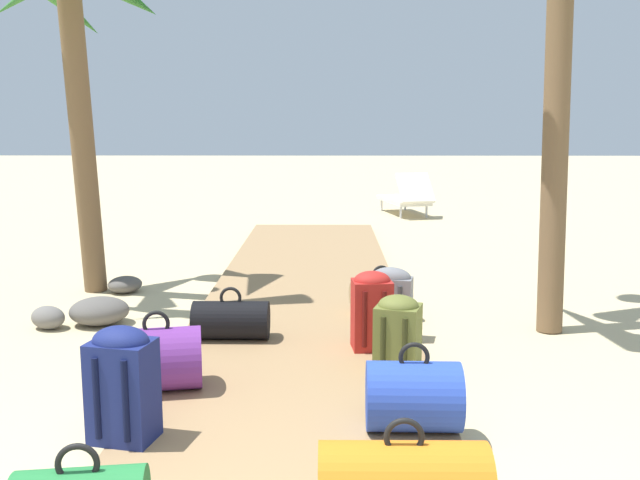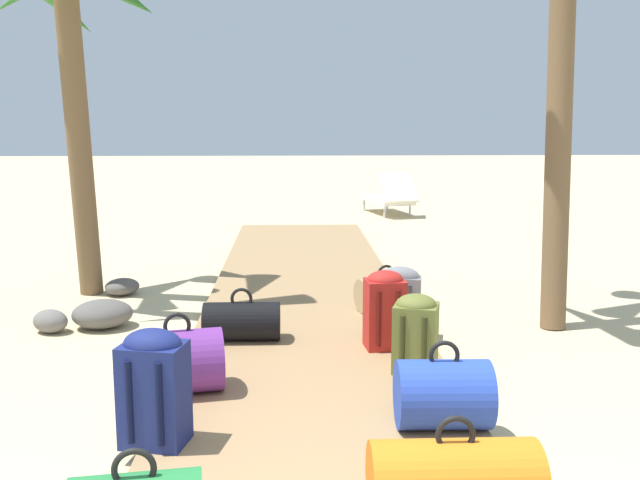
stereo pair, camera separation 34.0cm
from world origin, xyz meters
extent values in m
plane|color=#CCB789|center=(0.00, 3.80, 0.00)|extent=(60.00, 60.00, 0.00)
cube|color=#9E7A51|center=(0.00, 4.74, 0.04)|extent=(1.81, 9.49, 0.08)
torus|color=black|center=(-0.71, 0.81, 0.45)|extent=(0.17, 0.05, 0.16)
cube|color=red|center=(0.53, 3.30, 0.33)|extent=(0.30, 0.25, 0.50)
ellipsoid|color=red|center=(0.53, 3.30, 0.58)|extent=(0.28, 0.24, 0.14)
cylinder|color=#5B110F|center=(0.47, 3.18, 0.33)|extent=(0.04, 0.04, 0.40)
cylinder|color=#5B110F|center=(0.61, 3.19, 0.33)|extent=(0.04, 0.04, 0.40)
cylinder|color=black|center=(-0.51, 3.52, 0.22)|extent=(0.57, 0.29, 0.29)
torus|color=black|center=(-0.51, 3.52, 0.40)|extent=(0.16, 0.03, 0.16)
cube|color=olive|center=(0.67, 2.81, 0.30)|extent=(0.34, 0.32, 0.45)
ellipsoid|color=olive|center=(0.67, 2.81, 0.53)|extent=(0.32, 0.31, 0.14)
cylinder|color=#333516|center=(0.57, 2.71, 0.30)|extent=(0.04, 0.04, 0.36)
cylinder|color=#333516|center=(0.70, 2.67, 0.30)|extent=(0.04, 0.04, 0.36)
cylinder|color=#2847B7|center=(0.67, 1.94, 0.26)|extent=(0.50, 0.38, 0.37)
torus|color=black|center=(0.67, 1.94, 0.48)|extent=(0.16, 0.03, 0.16)
cylinder|color=tan|center=(0.67, 4.31, 0.23)|extent=(0.55, 0.43, 0.29)
torus|color=black|center=(0.67, 4.31, 0.40)|extent=(0.16, 0.07, 0.16)
torus|color=black|center=(0.52, 1.02, 0.46)|extent=(0.16, 0.02, 0.16)
cube|color=navy|center=(-0.83, 1.80, 0.34)|extent=(0.36, 0.30, 0.52)
ellipsoid|color=navy|center=(-0.83, 1.80, 0.60)|extent=(0.34, 0.28, 0.16)
cylinder|color=black|center=(-0.93, 1.70, 0.34)|extent=(0.04, 0.04, 0.42)
cylinder|color=black|center=(-0.78, 1.67, 0.34)|extent=(0.04, 0.04, 0.42)
cylinder|color=#6B2D84|center=(-0.82, 2.50, 0.27)|extent=(0.59, 0.47, 0.38)
torus|color=black|center=(-0.82, 2.50, 0.49)|extent=(0.17, 0.05, 0.16)
cube|color=slate|center=(0.71, 3.78, 0.29)|extent=(0.36, 0.26, 0.41)
ellipsoid|color=slate|center=(0.71, 3.78, 0.49)|extent=(0.35, 0.25, 0.16)
cylinder|color=#3A3A3D|center=(0.61, 3.71, 0.29)|extent=(0.04, 0.04, 0.33)
cylinder|color=#3A3A3D|center=(0.77, 3.67, 0.29)|extent=(0.04, 0.04, 0.33)
cylinder|color=brown|center=(-2.13, 5.20, 1.58)|extent=(0.22, 0.57, 3.17)
cylinder|color=brown|center=(2.03, 4.11, 1.71)|extent=(0.20, 0.42, 3.43)
cube|color=white|center=(1.62, 11.42, 0.26)|extent=(0.90, 1.50, 0.08)
cube|color=white|center=(1.76, 10.84, 0.54)|extent=(0.70, 0.61, 0.51)
cylinder|color=silver|center=(1.26, 11.91, 0.11)|extent=(0.04, 0.04, 0.22)
cylinder|color=silver|center=(1.73, 12.02, 0.11)|extent=(0.04, 0.04, 0.22)
cylinder|color=silver|center=(1.52, 10.82, 0.11)|extent=(0.04, 0.04, 0.22)
cylinder|color=silver|center=(1.98, 10.93, 0.11)|extent=(0.04, 0.04, 0.22)
ellipsoid|color=slate|center=(-2.09, 4.04, 0.10)|extent=(0.38, 0.35, 0.19)
ellipsoid|color=#5B5651|center=(-1.71, 4.16, 0.12)|extent=(0.56, 0.51, 0.23)
ellipsoid|color=#5B5651|center=(-1.81, 5.30, 0.08)|extent=(0.46, 0.46, 0.16)
camera|label=1|loc=(0.21, -1.63, 1.70)|focal=39.99mm
camera|label=2|loc=(-0.13, -1.63, 1.70)|focal=39.99mm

